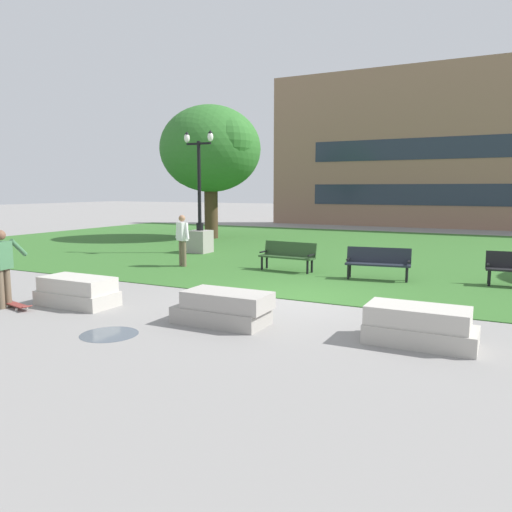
# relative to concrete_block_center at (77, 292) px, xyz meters

# --- Properties ---
(ground_plane) EXTENTS (140.00, 140.00, 0.00)m
(ground_plane) POSITION_rel_concrete_block_center_xyz_m (4.09, 2.63, -0.31)
(ground_plane) COLOR gray
(grass_lawn) EXTENTS (40.00, 20.00, 0.02)m
(grass_lawn) POSITION_rel_concrete_block_center_xyz_m (4.09, 12.63, -0.30)
(grass_lawn) COLOR #336628
(grass_lawn) RESTS_ON ground
(concrete_block_center) EXTENTS (1.80, 0.90, 0.64)m
(concrete_block_center) POSITION_rel_concrete_block_center_xyz_m (0.00, 0.00, 0.00)
(concrete_block_center) COLOR #B2ADA3
(concrete_block_center) RESTS_ON ground
(concrete_block_left) EXTENTS (1.88, 0.90, 0.64)m
(concrete_block_left) POSITION_rel_concrete_block_center_xyz_m (3.71, 0.13, 0.00)
(concrete_block_left) COLOR #9E9991
(concrete_block_left) RESTS_ON ground
(concrete_block_right) EXTENTS (1.80, 0.90, 0.64)m
(concrete_block_right) POSITION_rel_concrete_block_center_xyz_m (7.28, 0.53, 0.00)
(concrete_block_right) COLOR #B2ADA3
(concrete_block_right) RESTS_ON ground
(person_skateboarder) EXTENTS (0.31, 1.42, 1.71)m
(person_skateboarder) POSITION_rel_concrete_block_center_xyz_m (-1.23, -0.90, 0.66)
(person_skateboarder) COLOR brown
(person_skateboarder) RESTS_ON ground
(skateboard) EXTENTS (1.04, 0.42, 0.14)m
(skateboard) POSITION_rel_concrete_block_center_xyz_m (-0.94, -0.84, -0.22)
(skateboard) COLOR maroon
(skateboard) RESTS_ON ground
(puddle) EXTENTS (1.04, 1.04, 0.01)m
(puddle) POSITION_rel_concrete_block_center_xyz_m (2.24, -1.41, -0.30)
(puddle) COLOR #47515B
(puddle) RESTS_ON ground
(park_bench_near_right) EXTENTS (1.83, 0.66, 0.90)m
(park_bench_near_right) POSITION_rel_concrete_block_center_xyz_m (2.37, 6.41, 0.23)
(park_bench_near_right) COLOR #284723
(park_bench_near_right) RESTS_ON grass_lawn
(park_bench_far_left) EXTENTS (1.86, 0.79, 0.90)m
(park_bench_far_left) POSITION_rel_concrete_block_center_xyz_m (5.27, 6.16, 0.23)
(park_bench_far_left) COLOR #1E232D
(park_bench_far_left) RESTS_ON grass_lawn
(lamp_post_left) EXTENTS (1.32, 0.80, 4.83)m
(lamp_post_left) POSITION_rel_concrete_block_center_xyz_m (-2.59, 8.95, 0.70)
(lamp_post_left) COLOR gray
(lamp_post_left) RESTS_ON grass_lawn
(tree_near_right) EXTENTS (5.43, 5.17, 6.80)m
(tree_near_right) POSITION_rel_concrete_block_center_xyz_m (-5.43, 14.29, 4.24)
(tree_near_right) COLOR #42301E
(tree_near_right) RESTS_ON grass_lawn
(person_bystander_near_lawn) EXTENTS (0.70, 0.40, 1.71)m
(person_bystander_near_lawn) POSITION_rel_concrete_block_center_xyz_m (-1.14, 5.67, 0.68)
(person_bystander_near_lawn) COLOR brown
(person_bystander_near_lawn) RESTS_ON grass_lawn
(building_facade_distant) EXTENTS (26.64, 1.03, 10.65)m
(building_facade_distant) POSITION_rel_concrete_block_center_xyz_m (5.83, 27.12, 5.01)
(building_facade_distant) COLOR #8E6B56
(building_facade_distant) RESTS_ON ground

